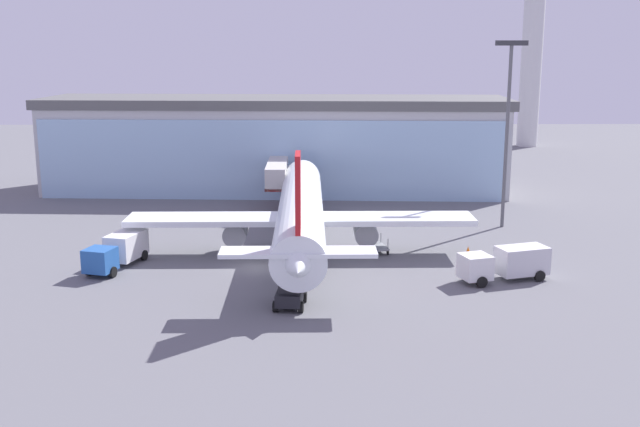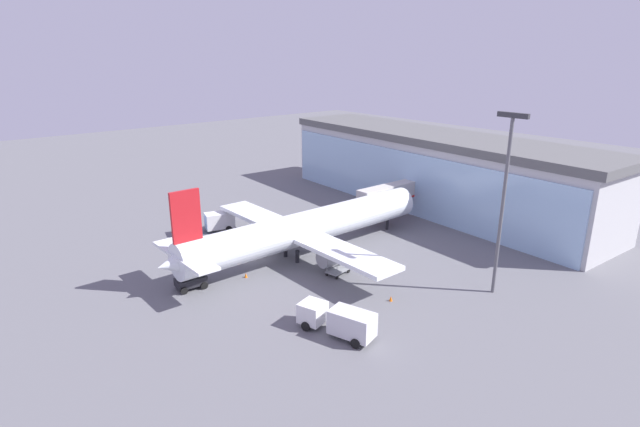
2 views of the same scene
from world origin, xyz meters
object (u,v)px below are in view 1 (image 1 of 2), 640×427
Objects in this scene: catering_truck at (118,250)px; airplane at (301,212)px; safety_cone_nose at (310,278)px; apron_light_mast at (508,119)px; fuel_truck at (507,263)px; jet_bridge at (278,171)px; control_tower at (534,14)px; pushback_tug at (290,294)px; baggage_cart at (377,247)px; safety_cone_wingtip at (468,249)px.

airplane is at bearing 124.22° from catering_truck.
apron_light_mast is at bearing 42.66° from safety_cone_nose.
safety_cone_nose is (-15.72, -0.09, -1.19)m from fuel_truck.
apron_light_mast is (23.75, -10.77, 7.10)m from jet_bridge.
control_tower is 2.15× the size of apron_light_mast.
apron_light_mast reaches higher than jet_bridge.
airplane is 15.63m from pushback_tug.
fuel_truck is 12.93m from baggage_cart.
airplane is 5.06× the size of catering_truck.
apron_light_mast is at bearing -66.64° from airplane.
fuel_truck reaches higher than safety_cone_nose.
safety_cone_wingtip is at bearing -98.15° from fuel_truck.
jet_bridge is at bearing -165.64° from baggage_cart.
catering_truck is at bearing -172.04° from safety_cone_wingtip.
control_tower is at bearing -29.61° from airplane.
jet_bridge is at bearing 169.41° from catering_truck.
airplane is 15.63m from safety_cone_wingtip.
baggage_cart is (6.92, -0.66, -3.09)m from airplane.
apron_light_mast is 0.49× the size of airplane.
pushback_tug is (2.37, -35.26, -3.13)m from jet_bridge.
apron_light_mast reaches higher than catering_truck.
baggage_cart is at bearing 54.95° from safety_cone_nose.
pushback_tug is (-17.16, -6.21, -0.49)m from fuel_truck.
control_tower is at bearing -19.64° from pushback_tug.
airplane is 5.06× the size of fuel_truck.
jet_bridge is 20.08m from airplane.
baggage_cart is (9.86, -20.52, -3.60)m from jet_bridge.
airplane reaches higher than jet_bridge.
fuel_truck is 13.86× the size of safety_cone_nose.
safety_cone_nose is at bearing -137.34° from apron_light_mast.
fuel_truck is at bearing 37.33° from baggage_cart.
safety_cone_nose is at bearing -116.08° from control_tower.
control_tower is 12.11× the size of pushback_tug.
airplane is 16.37m from catering_truck.
baggage_cart is (22.33, 4.42, -0.97)m from catering_truck.
safety_cone_nose and safety_cone_wingtip have the same top height.
jet_bridge is 35.48m from pushback_tug.
jet_bridge is 4.71× the size of baggage_cart.
safety_cone_nose is (-19.93, -18.37, -10.93)m from apron_light_mast.
airplane is at bearing 3.52° from pushback_tug.
baggage_cart is 5.56× the size of safety_cone_nose.
apron_light_mast is 23.96m from airplane.
catering_truck is (-36.23, -14.17, -9.74)m from apron_light_mast.
safety_cone_wingtip is at bearing 77.81° from baggage_cart.
apron_light_mast reaches higher than pushback_tug.
jet_bridge reaches higher than baggage_cart.
control_tower is 89.79m from fuel_truck.
control_tower is at bearing 72.22° from apron_light_mast.
safety_cone_wingtip is at bearing -109.42° from control_tower.
catering_truck is at bearing -158.63° from apron_light_mast.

